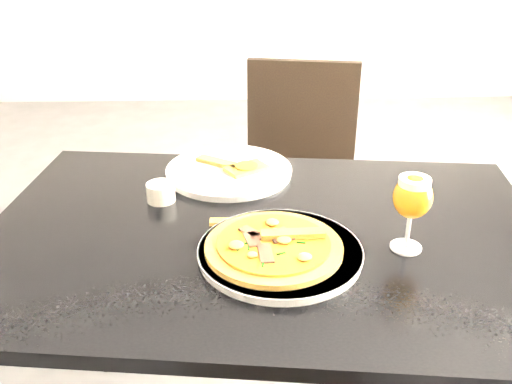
{
  "coord_description": "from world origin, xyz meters",
  "views": [
    {
      "loc": [
        -0.31,
        -1.36,
        1.37
      ],
      "look_at": [
        -0.27,
        -0.29,
        0.83
      ],
      "focal_mm": 40.0,
      "sensor_mm": 36.0,
      "label": 1
    }
  ],
  "objects_px": {
    "chair_far": "(298,181)",
    "dining_table": "(264,266)",
    "beer_glass": "(413,197)",
    "pizza": "(274,246)"
  },
  "relations": [
    {
      "from": "pizza",
      "to": "beer_glass",
      "type": "relative_size",
      "value": 1.69
    },
    {
      "from": "pizza",
      "to": "dining_table",
      "type": "bearing_deg",
      "value": 97.8
    },
    {
      "from": "beer_glass",
      "to": "dining_table",
      "type": "bearing_deg",
      "value": 164.35
    },
    {
      "from": "pizza",
      "to": "beer_glass",
      "type": "height_order",
      "value": "beer_glass"
    },
    {
      "from": "chair_far",
      "to": "beer_glass",
      "type": "relative_size",
      "value": 5.56
    },
    {
      "from": "chair_far",
      "to": "dining_table",
      "type": "bearing_deg",
      "value": -91.74
    },
    {
      "from": "beer_glass",
      "to": "pizza",
      "type": "bearing_deg",
      "value": -175.29
    },
    {
      "from": "beer_glass",
      "to": "chair_far",
      "type": "bearing_deg",
      "value": 98.08
    },
    {
      "from": "dining_table",
      "to": "pizza",
      "type": "xyz_separation_m",
      "value": [
        0.01,
        -0.1,
        0.12
      ]
    },
    {
      "from": "dining_table",
      "to": "chair_far",
      "type": "xyz_separation_m",
      "value": [
        0.16,
        0.78,
        -0.17
      ]
    }
  ]
}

